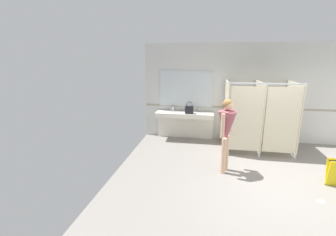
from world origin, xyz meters
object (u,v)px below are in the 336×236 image
Objects in this scene: person_standing at (227,127)px; soap_dispenser at (173,109)px; wet_floor_sign at (335,173)px; handbag at (189,109)px.

person_standing is 9.18× the size of soap_dispenser.
person_standing is at bearing 173.00° from wet_floor_sign.
handbag is (-0.98, 1.89, -0.05)m from person_standing.
person_standing is at bearing -55.07° from soap_dispenser.
person_standing reaches higher than handbag.
soap_dispenser is at bearing 151.80° from handbag.
soap_dispenser is 0.33× the size of wet_floor_sign.
handbag is at bearing 117.32° from person_standing.
person_standing reaches higher than soap_dispenser.
handbag reaches higher than soap_dispenser.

